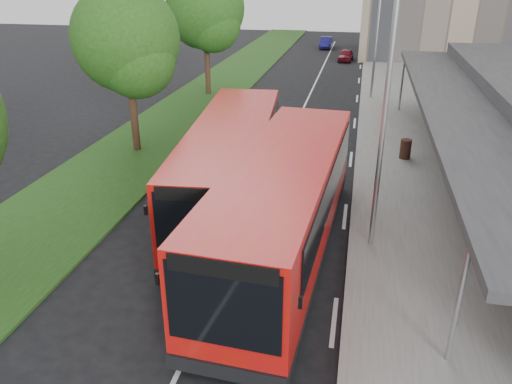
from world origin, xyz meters
TOP-DOWN VIEW (x-y plane):
  - ground at (0.00, 0.00)m, footprint 120.00×120.00m
  - pavement at (6.00, 20.00)m, footprint 5.00×80.00m
  - grass_verge at (-7.00, 20.00)m, footprint 5.00×80.00m
  - lane_centre_line at (0.00, 15.00)m, footprint 0.12×70.00m
  - kerb_dashes at (3.30, 19.00)m, footprint 0.12×56.00m
  - tree_mid at (-7.01, 9.05)m, footprint 4.83×4.83m
  - tree_far at (-7.01, 21.05)m, footprint 5.19×5.19m
  - lamp_post_near at (4.12, 2.00)m, footprint 1.44×0.28m
  - lamp_post_far at (4.12, 22.00)m, footprint 1.44×0.28m
  - bus_main at (1.48, 0.96)m, footprint 3.55×11.54m
  - bus_second at (-0.95, 4.11)m, footprint 3.91×11.40m
  - litter_bin at (5.73, 10.25)m, footprint 0.65×0.65m
  - bollard at (5.00, 17.70)m, footprint 0.16×0.16m
  - car_near at (1.84, 36.85)m, footprint 1.50×3.24m
  - car_far at (-0.67, 44.72)m, footprint 1.25×3.54m

SIDE VIEW (x-z plane):
  - ground at x=0.00m, z-range 0.00..0.00m
  - kerb_dashes at x=3.30m, z-range 0.00..0.01m
  - lane_centre_line at x=0.00m, z-range 0.00..0.01m
  - grass_verge at x=-7.00m, z-range 0.00..0.10m
  - pavement at x=6.00m, z-range 0.00..0.15m
  - car_near at x=1.84m, z-range 0.00..1.07m
  - bollard at x=5.00m, z-range 0.15..1.01m
  - car_far at x=-0.67m, z-range 0.00..1.16m
  - litter_bin at x=5.73m, z-range 0.15..1.05m
  - bus_second at x=-0.95m, z-range 0.04..3.21m
  - bus_main at x=1.48m, z-range 0.04..3.27m
  - lamp_post_near at x=4.12m, z-range 0.72..8.72m
  - lamp_post_far at x=4.12m, z-range 0.72..8.72m
  - tree_mid at x=-7.01m, z-range 1.13..8.89m
  - tree_far at x=-7.01m, z-range 1.22..9.56m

